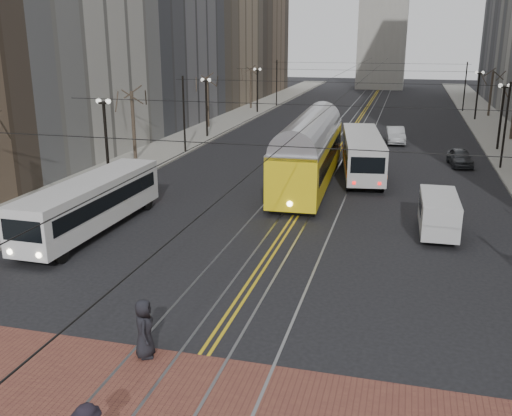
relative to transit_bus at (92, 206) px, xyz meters
The scene contains 16 objects.
ground 13.32m from the transit_bus, 42.85° to the right, with size 260.00×260.00×0.00m, color black.
sidewalk_left 36.40m from the transit_bus, 98.36° to the left, with size 5.00×140.00×0.15m, color gray.
sidewalk_right 43.68m from the transit_bus, 55.53° to the left, with size 5.00×140.00×0.15m, color gray.
crosswalk_band 16.29m from the transit_bus, 53.26° to the right, with size 25.00×6.00×0.01m, color brown.
streetcar_rails 37.30m from the transit_bus, 74.90° to the left, with size 4.80×130.00×0.02m, color gray.
centre_lines 37.30m from the transit_bus, 74.90° to the left, with size 0.42×130.00×0.01m, color gold.
lamp_posts 22.05m from the transit_bus, 63.81° to the left, with size 27.60×57.20×5.60m.
street_trees 28.02m from the transit_bus, 69.70° to the left, with size 31.68×53.28×5.60m.
trolley_wires 27.69m from the transit_bus, 69.39° to the left, with size 25.96×120.00×6.60m.
transit_bus is the anchor object (origin of this frame).
streetcar 15.57m from the transit_bus, 53.73° to the left, with size 2.95×15.87×3.74m, color yellow.
rear_bus 20.52m from the transit_bus, 52.63° to the left, with size 2.50×11.51×3.00m, color silver.
cargo_van 17.80m from the transit_bus, 13.08° to the left, with size 1.79×4.64×2.05m, color silver.
sedan_grey 29.22m from the transit_bus, 47.63° to the left, with size 1.59×3.95×1.35m, color #3B3E42.
sedan_silver 33.91m from the transit_bus, 64.77° to the left, with size 1.62×4.63×1.53m, color #ACAFB3.
pedestrian_a 13.18m from the transit_bus, 52.90° to the right, with size 0.95×0.62×1.95m, color black.
Camera 1 is at (5.71, -16.07, 9.73)m, focal length 40.00 mm.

